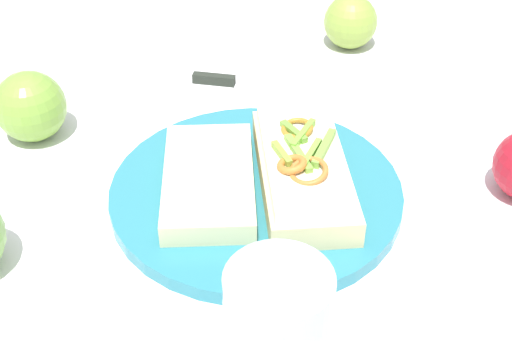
{
  "coord_description": "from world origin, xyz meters",
  "views": [
    {
      "loc": [
        0.46,
        0.28,
        0.45
      ],
      "look_at": [
        0.0,
        0.0,
        0.03
      ],
      "focal_mm": 49.72,
      "sensor_mm": 36.0,
      "label": 1
    }
  ],
  "objects_px": {
    "drinking_glass": "(277,337)",
    "apple_2": "(350,22)",
    "sandwich": "(303,168)",
    "bread_slice_side": "(209,180)",
    "apple_3": "(30,106)",
    "plate": "(256,192)",
    "knife": "(200,79)"
  },
  "relations": [
    {
      "from": "apple_2",
      "to": "bread_slice_side",
      "type": "bearing_deg",
      "value": 3.36
    },
    {
      "from": "bread_slice_side",
      "to": "apple_2",
      "type": "height_order",
      "value": "apple_2"
    },
    {
      "from": "sandwich",
      "to": "drinking_glass",
      "type": "relative_size",
      "value": 1.71
    },
    {
      "from": "apple_2",
      "to": "drinking_glass",
      "type": "height_order",
      "value": "drinking_glass"
    },
    {
      "from": "apple_3",
      "to": "knife",
      "type": "bearing_deg",
      "value": 154.79
    },
    {
      "from": "drinking_glass",
      "to": "apple_2",
      "type": "bearing_deg",
      "value": -160.48
    },
    {
      "from": "bread_slice_side",
      "to": "apple_2",
      "type": "relative_size",
      "value": 2.26
    },
    {
      "from": "apple_2",
      "to": "apple_3",
      "type": "height_order",
      "value": "apple_3"
    },
    {
      "from": "bread_slice_side",
      "to": "drinking_glass",
      "type": "relative_size",
      "value": 1.37
    },
    {
      "from": "sandwich",
      "to": "apple_3",
      "type": "relative_size",
      "value": 2.59
    },
    {
      "from": "sandwich",
      "to": "apple_2",
      "type": "bearing_deg",
      "value": 160.95
    },
    {
      "from": "plate",
      "to": "drinking_glass",
      "type": "bearing_deg",
      "value": 34.83
    },
    {
      "from": "bread_slice_side",
      "to": "apple_3",
      "type": "bearing_deg",
      "value": -122.24
    },
    {
      "from": "apple_2",
      "to": "drinking_glass",
      "type": "relative_size",
      "value": 0.61
    },
    {
      "from": "bread_slice_side",
      "to": "knife",
      "type": "distance_m",
      "value": 0.23
    },
    {
      "from": "apple_2",
      "to": "knife",
      "type": "relative_size",
      "value": 0.6
    },
    {
      "from": "plate",
      "to": "drinking_glass",
      "type": "distance_m",
      "value": 0.23
    },
    {
      "from": "apple_2",
      "to": "knife",
      "type": "height_order",
      "value": "apple_2"
    },
    {
      "from": "plate",
      "to": "apple_2",
      "type": "distance_m",
      "value": 0.35
    },
    {
      "from": "sandwich",
      "to": "knife",
      "type": "xyz_separation_m",
      "value": [
        -0.13,
        -0.21,
        -0.03
      ]
    },
    {
      "from": "plate",
      "to": "bread_slice_side",
      "type": "bearing_deg",
      "value": -53.98
    },
    {
      "from": "plate",
      "to": "knife",
      "type": "relative_size",
      "value": 2.41
    },
    {
      "from": "apple_2",
      "to": "apple_3",
      "type": "xyz_separation_m",
      "value": [
        0.37,
        -0.21,
        0.0
      ]
    },
    {
      "from": "plate",
      "to": "knife",
      "type": "xyz_separation_m",
      "value": [
        -0.16,
        -0.18,
        -0.0
      ]
    },
    {
      "from": "apple_3",
      "to": "knife",
      "type": "height_order",
      "value": "apple_3"
    },
    {
      "from": "sandwich",
      "to": "plate",
      "type": "bearing_deg",
      "value": -90.26
    },
    {
      "from": "drinking_glass",
      "to": "sandwich",
      "type": "bearing_deg",
      "value": -156.78
    },
    {
      "from": "plate",
      "to": "drinking_glass",
      "type": "relative_size",
      "value": 2.45
    },
    {
      "from": "sandwich",
      "to": "bread_slice_side",
      "type": "distance_m",
      "value": 0.09
    },
    {
      "from": "sandwich",
      "to": "apple_3",
      "type": "bearing_deg",
      "value": -114.94
    },
    {
      "from": "knife",
      "to": "plate",
      "type": "bearing_deg",
      "value": 117.66
    },
    {
      "from": "bread_slice_side",
      "to": "knife",
      "type": "bearing_deg",
      "value": -176.83
    }
  ]
}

